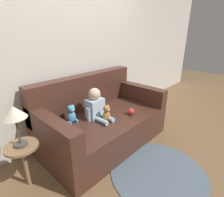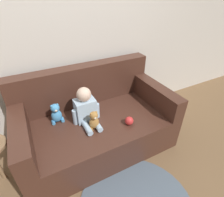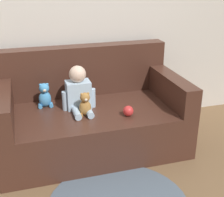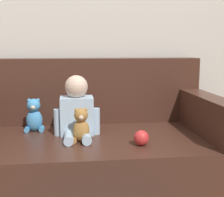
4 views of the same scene
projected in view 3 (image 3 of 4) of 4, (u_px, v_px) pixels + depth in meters
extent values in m
plane|color=brown|center=(93.00, 147.00, 3.18)|extent=(12.00, 12.00, 0.00)
cube|color=silver|center=(77.00, 9.00, 3.19)|extent=(8.00, 0.05, 2.60)
cube|color=#47281E|center=(93.00, 128.00, 3.10)|extent=(1.76, 0.99, 0.43)
cube|color=#47281E|center=(83.00, 70.00, 3.27)|extent=(1.76, 0.18, 0.52)
cube|color=#47281E|center=(3.00, 105.00, 2.75)|extent=(0.16, 0.99, 0.27)
cube|color=#47281E|center=(169.00, 87.00, 3.17)|extent=(0.16, 0.99, 0.27)
cube|color=silver|center=(78.00, 95.00, 2.98)|extent=(0.23, 0.17, 0.27)
sphere|color=beige|center=(77.00, 74.00, 2.90)|extent=(0.16, 0.16, 0.16)
cylinder|color=silver|center=(76.00, 113.00, 2.84)|extent=(0.06, 0.21, 0.06)
cylinder|color=silver|center=(89.00, 111.00, 2.87)|extent=(0.06, 0.21, 0.06)
cylinder|color=silver|center=(65.00, 101.00, 2.94)|extent=(0.06, 0.06, 0.19)
cylinder|color=silver|center=(93.00, 98.00, 3.01)|extent=(0.06, 0.06, 0.19)
ellipsoid|color=#AD7A3D|center=(85.00, 108.00, 2.84)|extent=(0.11, 0.09, 0.15)
sphere|color=#AD7A3D|center=(85.00, 97.00, 2.80)|extent=(0.09, 0.09, 0.09)
sphere|color=#AD7A3D|center=(82.00, 94.00, 2.78)|extent=(0.03, 0.03, 0.03)
sphere|color=#AD7A3D|center=(88.00, 94.00, 2.79)|extent=(0.03, 0.03, 0.03)
sphere|color=beige|center=(86.00, 100.00, 2.77)|extent=(0.03, 0.03, 0.03)
cylinder|color=#AD7A3D|center=(81.00, 115.00, 2.84)|extent=(0.04, 0.06, 0.04)
cylinder|color=#AD7A3D|center=(91.00, 114.00, 2.86)|extent=(0.04, 0.06, 0.04)
ellipsoid|color=#4C9EDB|center=(45.00, 99.00, 3.02)|extent=(0.12, 0.10, 0.16)
sphere|color=#4C9EDB|center=(44.00, 88.00, 2.97)|extent=(0.10, 0.10, 0.10)
sphere|color=#4C9EDB|center=(40.00, 85.00, 2.95)|extent=(0.03, 0.03, 0.03)
sphere|color=#4C9EDB|center=(47.00, 84.00, 2.97)|extent=(0.03, 0.03, 0.03)
sphere|color=beige|center=(44.00, 90.00, 2.94)|extent=(0.03, 0.03, 0.03)
cylinder|color=#4C9EDB|center=(40.00, 106.00, 3.01)|extent=(0.04, 0.06, 0.04)
cylinder|color=#4C9EDB|center=(51.00, 105.00, 3.04)|extent=(0.04, 0.06, 0.04)
sphere|color=red|center=(128.00, 111.00, 2.84)|extent=(0.10, 0.10, 0.10)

